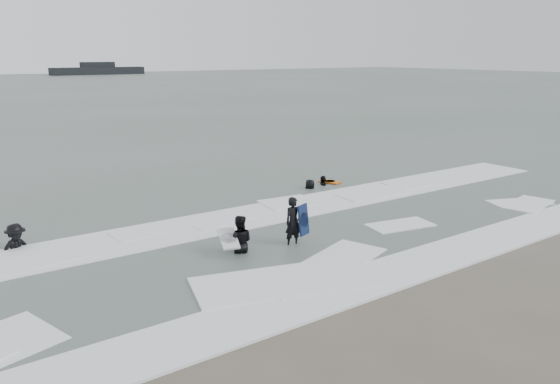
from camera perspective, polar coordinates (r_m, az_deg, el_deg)
ground at (r=15.84m, az=10.43°, el=-7.56°), size 320.00×320.00×0.00m
surfer_centre at (r=17.06m, az=1.41°, el=-5.69°), size 0.61×0.43×1.60m
surfer_wading at (r=16.57m, az=-4.25°, el=-6.35°), size 1.05×0.99×1.72m
surfer_breaker at (r=18.54m, az=-25.77°, el=-5.52°), size 1.24×0.94×1.70m
surfer_right_near at (r=24.76m, az=4.51°, el=0.64°), size 0.83×1.02×1.62m
surfer_right_far at (r=24.08m, az=3.15°, el=0.27°), size 0.93×0.84×1.60m
surf_foam at (r=18.44m, az=2.30°, el=-4.02°), size 30.03×9.06×0.09m
bodyboards at (r=19.33m, az=1.48°, el=-1.72°), size 9.13×6.64×1.25m
vessel_horizon at (r=161.66m, az=-18.49°, el=11.99°), size 24.96×4.46×3.39m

